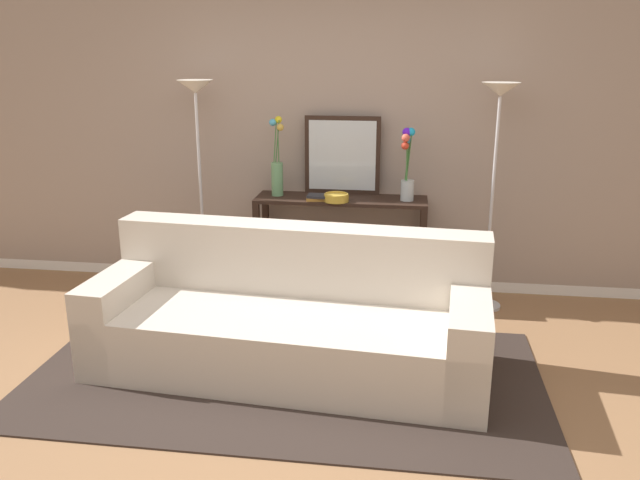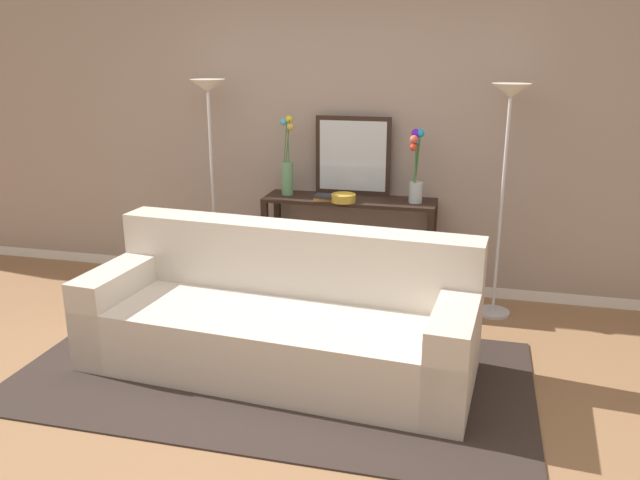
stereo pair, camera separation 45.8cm
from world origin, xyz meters
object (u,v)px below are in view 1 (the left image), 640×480
vase_tall_flowers (277,169)px  book_row_under_console (289,286)px  floor_lamp_left (197,129)px  fruit_bowl (336,197)px  console_table (341,229)px  couch (290,322)px  book_stack (318,197)px  vase_short_flowers (407,167)px  wall_mirror (342,155)px  floor_lamp_right (497,134)px

vase_tall_flowers → book_row_under_console: (0.09, -0.02, -1.00)m
floor_lamp_left → fruit_bowl: bearing=-1.8°
book_row_under_console → vase_tall_flowers: bearing=164.5°
console_table → floor_lamp_left: size_ratio=0.78×
floor_lamp_left → vase_tall_flowers: floor_lamp_left is taller
couch → book_stack: (0.01, 1.18, 0.55)m
vase_tall_flowers → fruit_bowl: 0.55m
vase_short_flowers → wall_mirror: bearing=162.6°
floor_lamp_right → wall_mirror: 1.23m
couch → console_table: bearing=81.8°
vase_tall_flowers → book_row_under_console: 1.00m
couch → wall_mirror: wall_mirror is taller
console_table → book_stack: book_stack is taller
couch → floor_lamp_left: size_ratio=1.44×
couch → fruit_bowl: bearing=82.1°
fruit_bowl → book_stack: bearing=172.6°
console_table → floor_lamp_right: (1.17, -0.09, 0.80)m
vase_short_flowers → vase_tall_flowers: bearing=178.4°
floor_lamp_right → floor_lamp_left: bearing=180.0°
couch → book_row_under_console: couch is taller
console_table → floor_lamp_right: floor_lamp_right is taller
console_table → vase_tall_flowers: bearing=177.4°
floor_lamp_right → fruit_bowl: bearing=-178.3°
floor_lamp_left → wall_mirror: size_ratio=2.77×
console_table → fruit_bowl: 0.31m
console_table → floor_lamp_right: bearing=-4.3°
wall_mirror → vase_short_flowers: 0.56m
vase_tall_flowers → book_row_under_console: vase_tall_flowers is taller
vase_tall_flowers → vase_short_flowers: size_ratio=1.12×
floor_lamp_right → console_table: bearing=175.7°
console_table → floor_lamp_left: bearing=-175.6°
floor_lamp_left → wall_mirror: bearing=12.4°
floor_lamp_right → fruit_bowl: (-1.20, -0.03, -0.51)m
console_table → fruit_bowl: bearing=-101.2°
floor_lamp_left → book_row_under_console: floor_lamp_left is taller
floor_lamp_left → fruit_bowl: 1.23m
floor_lamp_left → book_row_under_console: bearing=7.2°
floor_lamp_left → book_row_under_console: 1.50m
console_table → vase_tall_flowers: size_ratio=2.16×
console_table → vase_tall_flowers: 0.71m
floor_lamp_right → vase_tall_flowers: size_ratio=2.75×
book_stack → book_row_under_console: book_stack is taller
floor_lamp_left → floor_lamp_right: bearing=-0.0°
wall_mirror → book_row_under_console: bearing=-159.4°
wall_mirror → vase_tall_flowers: size_ratio=0.99×
wall_mirror → fruit_bowl: bearing=-92.8°
wall_mirror → fruit_bowl: size_ratio=3.27×
book_stack → wall_mirror: bearing=58.0°
floor_lamp_right → fruit_bowl: 1.30m
wall_mirror → console_table: bearing=-86.3°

